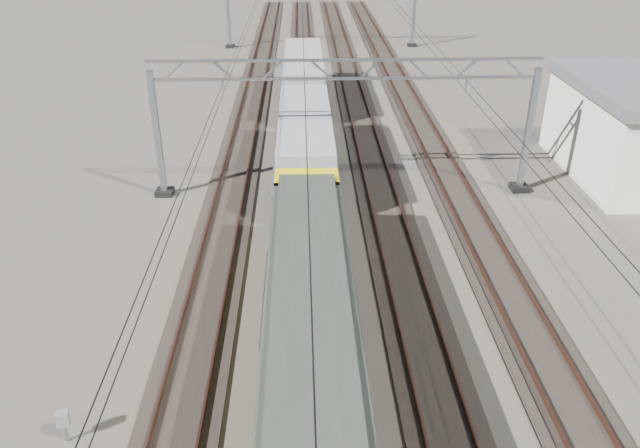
{
  "coord_description": "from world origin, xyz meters",
  "views": [
    {
      "loc": [
        -2.16,
        -26.25,
        14.13
      ],
      "look_at": [
        -1.49,
        -4.12,
        2.4
      ],
      "focal_mm": 35.0,
      "sensor_mm": 36.0,
      "label": 1
    }
  ],
  "objects_px": {
    "hopper_wagon_lead": "(305,141)",
    "hopper_wagon_mid": "(303,74)",
    "locomotive": "(311,348)",
    "catenary_gantry_far": "(322,8)",
    "trackside_cabinet": "(63,420)",
    "catenary_gantry_mid": "(345,122)"
  },
  "relations": [
    {
      "from": "hopper_wagon_lead",
      "to": "hopper_wagon_mid",
      "type": "relative_size",
      "value": 1.0
    },
    {
      "from": "hopper_wagon_lead",
      "to": "locomotive",
      "type": "bearing_deg",
      "value": -90.0
    },
    {
      "from": "hopper_wagon_mid",
      "to": "hopper_wagon_lead",
      "type": "bearing_deg",
      "value": -90.0
    },
    {
      "from": "catenary_gantry_far",
      "to": "hopper_wagon_mid",
      "type": "xyz_separation_m",
      "value": [
        -2.0,
        -19.85,
        -1.67
      ]
    },
    {
      "from": "locomotive",
      "to": "trackside_cabinet",
      "type": "bearing_deg",
      "value": -170.86
    },
    {
      "from": "catenary_gantry_mid",
      "to": "trackside_cabinet",
      "type": "xyz_separation_m",
      "value": [
        -9.14,
        -16.9,
        -3.09
      ]
    },
    {
      "from": "catenary_gantry_far",
      "to": "locomotive",
      "type": "xyz_separation_m",
      "value": [
        -2.0,
        -51.75,
        -1.58
      ]
    },
    {
      "from": "locomotive",
      "to": "catenary_gantry_far",
      "type": "bearing_deg",
      "value": 87.79
    },
    {
      "from": "catenary_gantry_mid",
      "to": "hopper_wagon_mid",
      "type": "relative_size",
      "value": 1.53
    },
    {
      "from": "catenary_gantry_far",
      "to": "hopper_wagon_mid",
      "type": "distance_m",
      "value": 20.02
    },
    {
      "from": "catenary_gantry_far",
      "to": "trackside_cabinet",
      "type": "relative_size",
      "value": 18.3
    },
    {
      "from": "catenary_gantry_mid",
      "to": "catenary_gantry_far",
      "type": "relative_size",
      "value": 1.0
    },
    {
      "from": "catenary_gantry_mid",
      "to": "hopper_wagon_mid",
      "type": "height_order",
      "value": "catenary_gantry_mid"
    },
    {
      "from": "catenary_gantry_far",
      "to": "locomotive",
      "type": "relative_size",
      "value": 0.94
    },
    {
      "from": "locomotive",
      "to": "hopper_wagon_mid",
      "type": "height_order",
      "value": "locomotive"
    },
    {
      "from": "catenary_gantry_far",
      "to": "locomotive",
      "type": "height_order",
      "value": "catenary_gantry_far"
    },
    {
      "from": "hopper_wagon_lead",
      "to": "trackside_cabinet",
      "type": "relative_size",
      "value": 11.96
    },
    {
      "from": "hopper_wagon_lead",
      "to": "hopper_wagon_mid",
      "type": "xyz_separation_m",
      "value": [
        0.0,
        14.2,
        0.0
      ]
    },
    {
      "from": "catenary_gantry_mid",
      "to": "trackside_cabinet",
      "type": "bearing_deg",
      "value": -118.4
    },
    {
      "from": "locomotive",
      "to": "hopper_wagon_lead",
      "type": "xyz_separation_m",
      "value": [
        -0.0,
        17.7,
        -0.09
      ]
    },
    {
      "from": "hopper_wagon_mid",
      "to": "trackside_cabinet",
      "type": "xyz_separation_m",
      "value": [
        -7.14,
        -33.04,
        -1.42
      ]
    },
    {
      "from": "catenary_gantry_mid",
      "to": "trackside_cabinet",
      "type": "relative_size",
      "value": 18.3
    }
  ]
}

